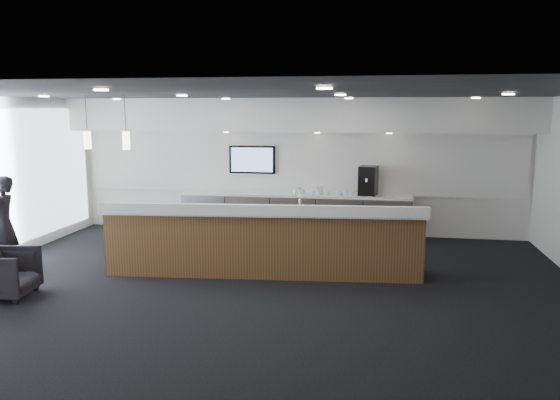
% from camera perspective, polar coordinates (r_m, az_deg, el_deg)
% --- Properties ---
extents(ground, '(10.00, 10.00, 0.00)m').
position_cam_1_polar(ground, '(8.67, -2.08, -9.14)').
color(ground, black).
rests_on(ground, ground).
extents(ceiling, '(10.00, 8.00, 0.02)m').
position_cam_1_polar(ceiling, '(8.23, -2.20, 11.09)').
color(ceiling, black).
rests_on(ceiling, back_wall).
extents(back_wall, '(10.00, 0.02, 3.00)m').
position_cam_1_polar(back_wall, '(12.23, 1.76, 3.51)').
color(back_wall, white).
rests_on(back_wall, ground).
extents(soffit_bulkhead, '(10.00, 0.90, 0.70)m').
position_cam_1_polar(soffit_bulkhead, '(11.72, 1.48, 8.88)').
color(soffit_bulkhead, white).
rests_on(soffit_bulkhead, back_wall).
extents(alcove_panel, '(9.80, 0.06, 1.40)m').
position_cam_1_polar(alcove_panel, '(12.19, 1.75, 3.96)').
color(alcove_panel, white).
rests_on(alcove_panel, back_wall).
extents(back_credenza, '(5.06, 0.66, 0.95)m').
position_cam_1_polar(back_credenza, '(12.03, 1.50, -1.52)').
color(back_credenza, '#9FA3A8').
rests_on(back_credenza, ground).
extents(wall_tv, '(1.05, 0.08, 0.62)m').
position_cam_1_polar(wall_tv, '(12.30, -2.92, 4.24)').
color(wall_tv, black).
rests_on(wall_tv, back_wall).
extents(pendant_left, '(0.12, 0.12, 0.30)m').
position_cam_1_polar(pendant_left, '(9.77, -15.15, 6.11)').
color(pendant_left, '#F5E6BF').
rests_on(pendant_left, ceiling).
extents(pendant_right, '(0.12, 0.12, 0.30)m').
position_cam_1_polar(pendant_right, '(10.08, -18.78, 6.03)').
color(pendant_right, '#F5E6BF').
rests_on(pendant_right, ceiling).
extents(ceiling_can_lights, '(7.00, 5.00, 0.02)m').
position_cam_1_polar(ceiling_can_lights, '(8.23, -2.20, 10.88)').
color(ceiling_can_lights, white).
rests_on(ceiling_can_lights, ceiling).
extents(service_counter, '(5.39, 1.35, 1.49)m').
position_cam_1_polar(service_counter, '(9.23, -1.77, -4.27)').
color(service_counter, '#57321D').
rests_on(service_counter, ground).
extents(coffee_machine, '(0.43, 0.51, 0.63)m').
position_cam_1_polar(coffee_machine, '(11.79, 9.21, 2.00)').
color(coffee_machine, black).
rests_on(coffee_machine, back_credenza).
extents(info_sign_left, '(0.14, 0.05, 0.19)m').
position_cam_1_polar(info_sign_left, '(11.77, 4.18, 1.03)').
color(info_sign_left, silver).
rests_on(info_sign_left, back_credenza).
extents(info_sign_right, '(0.17, 0.06, 0.22)m').
position_cam_1_polar(info_sign_right, '(11.74, 8.73, 1.00)').
color(info_sign_right, silver).
rests_on(info_sign_right, back_credenza).
extents(armchair, '(0.89, 0.87, 0.72)m').
position_cam_1_polar(armchair, '(9.11, -26.72, -6.87)').
color(armchair, black).
rests_on(armchair, ground).
extents(lounge_guest, '(0.53, 0.68, 1.65)m').
position_cam_1_polar(lounge_guest, '(10.45, -26.90, -2.27)').
color(lounge_guest, black).
rests_on(lounge_guest, ground).
extents(cup_0, '(0.11, 0.11, 0.10)m').
position_cam_1_polar(cup_0, '(11.71, 7.50, 0.71)').
color(cup_0, white).
rests_on(cup_0, back_credenza).
extents(cup_1, '(0.15, 0.15, 0.10)m').
position_cam_1_polar(cup_1, '(11.72, 6.81, 0.73)').
color(cup_1, white).
rests_on(cup_1, back_credenza).
extents(cup_2, '(0.13, 0.13, 0.10)m').
position_cam_1_polar(cup_2, '(11.73, 6.13, 0.74)').
color(cup_2, white).
rests_on(cup_2, back_credenza).
extents(cup_3, '(0.14, 0.14, 0.10)m').
position_cam_1_polar(cup_3, '(11.74, 5.45, 0.76)').
color(cup_3, white).
rests_on(cup_3, back_credenza).
extents(cup_4, '(0.15, 0.15, 0.10)m').
position_cam_1_polar(cup_4, '(11.75, 4.77, 0.78)').
color(cup_4, white).
rests_on(cup_4, back_credenza).
extents(cup_5, '(0.12, 0.12, 0.10)m').
position_cam_1_polar(cup_5, '(11.76, 4.09, 0.80)').
color(cup_5, white).
rests_on(cup_5, back_credenza).
extents(cup_6, '(0.15, 0.15, 0.10)m').
position_cam_1_polar(cup_6, '(11.78, 3.41, 0.82)').
color(cup_6, white).
rests_on(cup_6, back_credenza).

